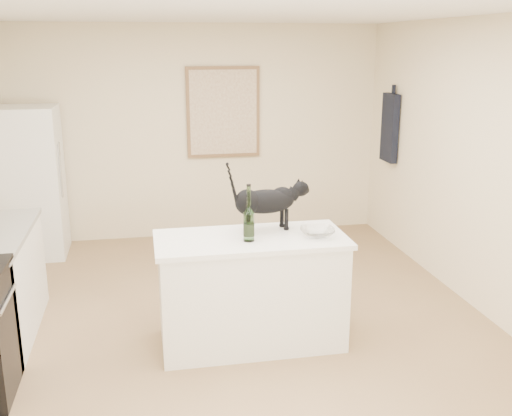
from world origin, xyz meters
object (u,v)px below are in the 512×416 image
Objects in this scene: fridge at (31,183)px; glass_bowl at (317,233)px; wine_bottle at (249,216)px; black_cat at (265,205)px.

fridge reaches higher than glass_bowl.
glass_bowl is (0.55, 0.00, -0.16)m from wine_bottle.
wine_bottle is at bearing -136.87° from black_cat.
wine_bottle is (-0.18, -0.24, -0.02)m from black_cat.
wine_bottle is at bearing -179.78° from glass_bowl.
black_cat is 1.58× the size of wine_bottle.
black_cat is (2.20, -2.40, 0.27)m from fridge.
fridge is at bearing 134.21° from glass_bowl.
wine_bottle reaches higher than glass_bowl.
glass_bowl is (2.56, -2.63, 0.08)m from fridge.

